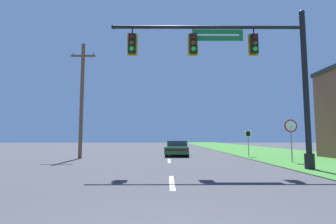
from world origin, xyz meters
TOP-DOWN VIEW (x-y plane):
  - grass_verge_right at (10.50, 30.00)m, footprint 10.00×110.00m
  - road_center_line at (0.00, 22.00)m, footprint 0.16×34.80m
  - signal_mast at (3.82, 9.42)m, footprint 9.46×0.47m
  - car_ahead at (0.76, 19.18)m, footprint 2.21×4.76m
  - stop_sign at (7.17, 12.71)m, footprint 0.76×0.07m
  - route_sign_post at (6.08, 17.35)m, footprint 0.55×0.06m
  - utility_pole_near at (-6.32, 16.14)m, footprint 1.80×0.26m

SIDE VIEW (x-z plane):
  - road_center_line at x=0.00m, z-range 0.00..0.01m
  - grass_verge_right at x=10.50m, z-range 0.00..0.04m
  - car_ahead at x=0.76m, z-range 0.01..1.20m
  - route_sign_post at x=6.08m, z-range 0.51..2.54m
  - stop_sign at x=7.17m, z-range 0.61..3.12m
  - utility_pole_near at x=-6.32m, z-range 0.15..8.53m
  - signal_mast at x=3.82m, z-range 0.97..8.57m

